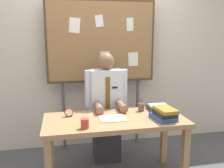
# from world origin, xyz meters

# --- Properties ---
(back_wall) EXTENTS (6.40, 0.08, 2.70)m
(back_wall) POSITION_xyz_m (0.00, 1.10, 1.35)
(back_wall) COLOR beige
(back_wall) RESTS_ON ground_plane
(desk) EXTENTS (1.54, 0.69, 0.75)m
(desk) POSITION_xyz_m (0.00, 0.00, 0.65)
(desk) COLOR #9E754C
(desk) RESTS_ON ground_plane
(person) EXTENTS (0.55, 0.56, 1.43)m
(person) POSITION_xyz_m (0.00, 0.53, 0.66)
(person) COLOR #2D2D33
(person) RESTS_ON ground_plane
(bulletin_board) EXTENTS (1.50, 0.09, 2.11)m
(bulletin_board) POSITION_xyz_m (0.00, 0.89, 1.53)
(bulletin_board) COLOR #4C3823
(bulletin_board) RESTS_ON ground_plane
(book_stack) EXTENTS (0.24, 0.31, 0.13)m
(book_stack) POSITION_xyz_m (0.51, -0.14, 0.82)
(book_stack) COLOR #2D4C99
(book_stack) RESTS_ON desk
(open_notebook) EXTENTS (0.27, 0.22, 0.01)m
(open_notebook) POSITION_xyz_m (-0.03, -0.02, 0.76)
(open_notebook) COLOR white
(open_notebook) RESTS_ON desk
(desk_clock) EXTENTS (0.10, 0.04, 0.10)m
(desk_clock) POSITION_xyz_m (-0.49, 0.16, 0.80)
(desk_clock) COLOR maroon
(desk_clock) RESTS_ON desk
(coffee_mug) EXTENTS (0.08, 0.08, 0.10)m
(coffee_mug) POSITION_xyz_m (-0.35, -0.22, 0.80)
(coffee_mug) COLOR #B23833
(coffee_mug) RESTS_ON desk
(pen_holder) EXTENTS (0.07, 0.07, 0.16)m
(pen_holder) POSITION_xyz_m (0.36, 0.19, 0.80)
(pen_holder) COLOR brown
(pen_holder) RESTS_ON desk
(paper_tray) EXTENTS (0.26, 0.20, 0.06)m
(paper_tray) POSITION_xyz_m (0.59, 0.20, 0.78)
(paper_tray) COLOR #333338
(paper_tray) RESTS_ON desk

